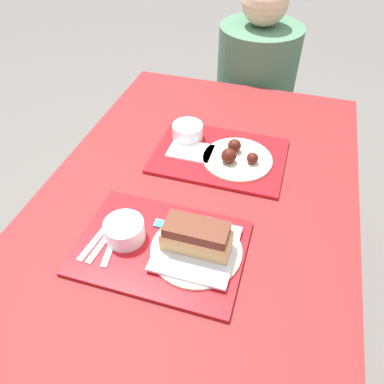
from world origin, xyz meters
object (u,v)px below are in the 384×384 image
object	(u,v)px
tray_far	(219,156)
person_seated_across	(257,69)
bowl_coleslaw_near	(124,230)
bowl_coleslaw_far	(188,131)
tray_near	(161,247)
wings_plate_far	(237,157)
brisket_sandwich_plate	(196,242)

from	to	relation	value
tray_far	person_seated_across	xyz separation A→B (m)	(0.01, 0.74, -0.03)
bowl_coleslaw_near	bowl_coleslaw_far	size ratio (longest dim) A/B	1.00
tray_near	wings_plate_far	xyz separation A→B (m)	(0.12, 0.41, 0.02)
bowl_coleslaw_far	person_seated_across	bearing A→B (deg)	78.65
tray_far	person_seated_across	distance (m)	0.74
tray_far	bowl_coleslaw_near	distance (m)	0.45
bowl_coleslaw_near	bowl_coleslaw_far	xyz separation A→B (m)	(0.02, 0.48, 0.00)
bowl_coleslaw_near	wings_plate_far	distance (m)	0.46
bowl_coleslaw_far	person_seated_across	size ratio (longest dim) A/B	0.16
tray_near	wings_plate_far	size ratio (longest dim) A/B	1.89
tray_far	bowl_coleslaw_far	distance (m)	0.15
tray_near	person_seated_across	world-z (taller)	person_seated_across
tray_far	person_seated_across	world-z (taller)	person_seated_across
tray_far	wings_plate_far	world-z (taller)	wings_plate_far
tray_far	brisket_sandwich_plate	distance (m)	0.42
person_seated_across	wings_plate_far	bearing A→B (deg)	-85.87
bowl_coleslaw_near	person_seated_across	size ratio (longest dim) A/B	0.16
bowl_coleslaw_near	bowl_coleslaw_far	distance (m)	0.48
brisket_sandwich_plate	wings_plate_far	distance (m)	0.40
bowl_coleslaw_far	wings_plate_far	bearing A→B (deg)	-20.59
tray_near	bowl_coleslaw_near	xyz separation A→B (m)	(-0.10, 0.00, 0.04)
brisket_sandwich_plate	person_seated_across	size ratio (longest dim) A/B	0.35
wings_plate_far	brisket_sandwich_plate	bearing A→B (deg)	-93.14
bowl_coleslaw_near	brisket_sandwich_plate	bearing A→B (deg)	3.23
tray_near	brisket_sandwich_plate	distance (m)	0.10
tray_far	brisket_sandwich_plate	xyz separation A→B (m)	(0.04, -0.41, 0.04)
brisket_sandwich_plate	person_seated_across	world-z (taller)	person_seated_across
bowl_coleslaw_near	person_seated_across	distance (m)	1.18
tray_near	person_seated_across	bearing A→B (deg)	87.02
tray_near	wings_plate_far	distance (m)	0.43
wings_plate_far	person_seated_across	bearing A→B (deg)	94.13
tray_near	bowl_coleslaw_near	size ratio (longest dim) A/B	4.08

